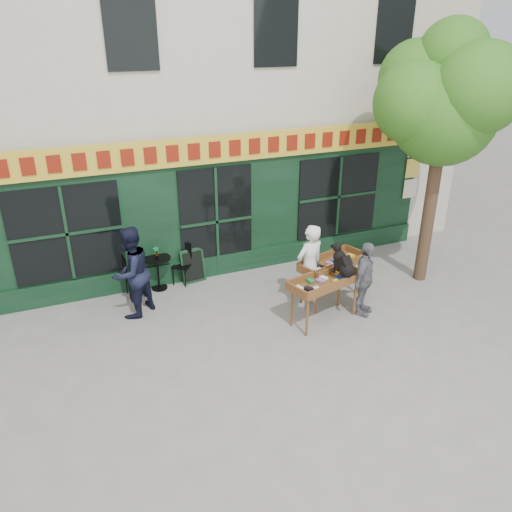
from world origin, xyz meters
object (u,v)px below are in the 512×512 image
object	(u,v)px
dog	(344,260)
bistro_table	(158,267)
man_right	(364,279)
woman	(309,266)
man_left	(131,272)
book_cart_right	(332,265)
book_cart_center	(325,284)

from	to	relation	value
dog	bistro_table	distance (m)	4.14
dog	man_right	world-z (taller)	dog
bistro_table	woman	bearing A→B (deg)	-35.53
woman	bistro_table	distance (m)	3.38
man_right	dog	bearing A→B (deg)	140.49
dog	man_right	bearing A→B (deg)	-16.57
man_right	woman	bearing A→B (deg)	102.96
bistro_table	man_left	distance (m)	1.21
book_cart_right	book_cart_center	bearing A→B (deg)	-146.53
book_cart_right	man_left	bearing A→B (deg)	148.63
book_cart_center	book_cart_right	distance (m)	0.88
book_cart_center	man_left	bearing A→B (deg)	139.60
book_cart_center	man_right	distance (m)	0.86
book_cart_right	man_left	distance (m)	4.12
dog	man_left	xyz separation A→B (m)	(-3.78, 1.75, -0.34)
woman	bistro_table	world-z (taller)	woman
dog	book_cart_right	size ratio (longest dim) A/B	0.37
woman	bistro_table	bearing A→B (deg)	-49.56
book_cart_center	book_cart_right	world-z (taller)	same
book_cart_center	book_cart_right	size ratio (longest dim) A/B	0.99
dog	book_cart_center	bearing A→B (deg)	157.83
dog	woman	size ratio (longest dim) A/B	0.33
book_cart_center	bistro_table	world-z (taller)	book_cart_center
dog	woman	world-z (taller)	woman
woman	man_right	size ratio (longest dim) A/B	1.16
dog	man_right	distance (m)	0.72
bistro_table	man_left	world-z (taller)	man_left
bistro_table	book_cart_center	bearing A→B (deg)	-43.58
woman	man_left	xyz separation A→B (m)	(-3.43, 1.05, 0.04)
book_cart_right	man_left	size ratio (longest dim) A/B	0.85
book_cart_center	man_right	world-z (taller)	man_right
book_cart_center	man_left	xyz separation A→B (m)	(-3.43, 1.70, 0.13)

